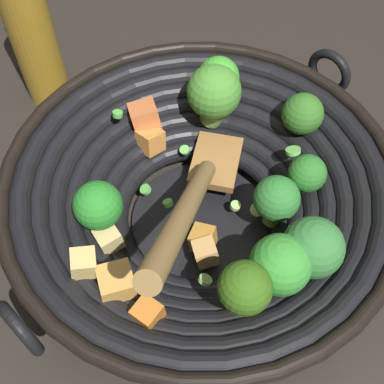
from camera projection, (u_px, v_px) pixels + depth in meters
ground_plane at (200, 223)px, 0.54m from camera, size 4.00×4.00×0.00m
wok at (203, 192)px, 0.49m from camera, size 0.39×0.39×0.21m
cooking_oil_bottle at (30, 28)px, 0.57m from camera, size 0.05×0.05×0.25m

